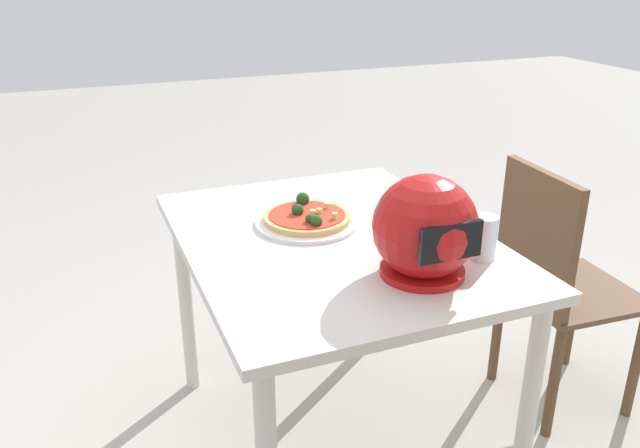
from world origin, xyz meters
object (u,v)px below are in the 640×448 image
dining_table (333,265)px  pizza (307,216)px  motorcycle_helmet (425,229)px  chair_side (554,278)px  drinking_glass (484,238)px

dining_table → pizza: pizza is taller
pizza → motorcycle_helmet: (-0.15, 0.43, 0.10)m
chair_side → dining_table: bearing=-5.2°
dining_table → motorcycle_helmet: bearing=110.5°
drinking_glass → dining_table: bearing=-42.4°
pizza → chair_side: 0.90m
drinking_glass → chair_side: (-0.47, -0.22, -0.32)m
dining_table → drinking_glass: bearing=137.6°
dining_table → drinking_glass: (-0.32, 0.29, 0.15)m
chair_side → motorcycle_helmet: bearing=19.6°
dining_table → motorcycle_helmet: size_ratio=4.11×
pizza → dining_table: bearing=107.8°
pizza → drinking_glass: size_ratio=2.17×
drinking_glass → pizza: bearing=-49.0°
dining_table → drinking_glass: 0.46m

